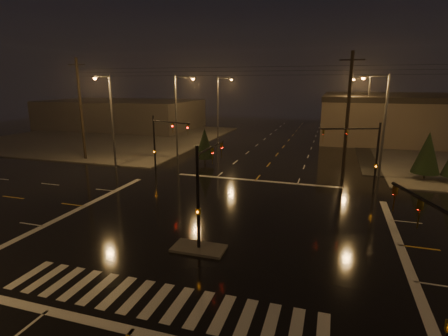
{
  "coord_description": "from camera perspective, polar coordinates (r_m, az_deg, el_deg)",
  "views": [
    {
      "loc": [
        6.8,
        -20.89,
        9.26
      ],
      "look_at": [
        -0.79,
        3.29,
        3.0
      ],
      "focal_mm": 28.0,
      "sensor_mm": 36.0,
      "label": 1
    }
  ],
  "objects": [
    {
      "name": "ground",
      "position": [
        23.84,
        -0.57,
        -8.98
      ],
      "size": [
        140.0,
        140.0,
        0.0
      ],
      "primitive_type": "plane",
      "color": "black",
      "rests_on": "ground"
    },
    {
      "name": "sidewalk_nw",
      "position": [
        63.47,
        -18.31,
        4.84
      ],
      "size": [
        36.0,
        36.0,
        0.12
      ],
      "primitive_type": "cube",
      "color": "#46433E",
      "rests_on": "ground"
    },
    {
      "name": "median_island",
      "position": [
        20.39,
        -4.13,
        -12.93
      ],
      "size": [
        3.0,
        1.6,
        0.15
      ],
      "primitive_type": "cube",
      "color": "#46433E",
      "rests_on": "ground"
    },
    {
      "name": "crosswalk",
      "position": [
        16.53,
        -10.9,
        -20.45
      ],
      "size": [
        15.0,
        2.6,
        0.01
      ],
      "primitive_type": "cube",
      "color": "beige",
      "rests_on": "ground"
    },
    {
      "name": "stop_bar_near",
      "position": [
        15.16,
        -14.8,
        -24.29
      ],
      "size": [
        16.0,
        0.5,
        0.01
      ],
      "primitive_type": "cube",
      "color": "beige",
      "rests_on": "ground"
    },
    {
      "name": "stop_bar_far",
      "position": [
        33.89,
        5.19,
        -2.03
      ],
      "size": [
        16.0,
        0.5,
        0.01
      ],
      "primitive_type": "cube",
      "color": "beige",
      "rests_on": "ground"
    },
    {
      "name": "commercial_block",
      "position": [
        75.79,
        -16.3,
        8.44
      ],
      "size": [
        30.0,
        18.0,
        5.6
      ],
      "primitive_type": "cube",
      "color": "#453F3D",
      "rests_on": "ground"
    },
    {
      "name": "signal_mast_median",
      "position": [
        19.85,
        -3.33,
        -2.26
      ],
      "size": [
        0.25,
        4.59,
        6.0
      ],
      "color": "black",
      "rests_on": "ground"
    },
    {
      "name": "signal_mast_ne",
      "position": [
        31.62,
        22.07,
        2.89
      ],
      "size": [
        4.84,
        1.86,
        6.0
      ],
      "color": "black",
      "rests_on": "ground"
    },
    {
      "name": "signal_mast_nw",
      "position": [
        35.47,
        -10.2,
        4.79
      ],
      "size": [
        4.84,
        1.86,
        6.0
      ],
      "color": "black",
      "rests_on": "ground"
    },
    {
      "name": "signal_mast_se",
      "position": [
        12.91,
        31.8,
        -13.83
      ],
      "size": [
        1.55,
        3.87,
        6.0
      ],
      "color": "black",
      "rests_on": "ground"
    },
    {
      "name": "streetlight_1",
      "position": [
        42.98,
        -7.46,
        9.15
      ],
      "size": [
        2.77,
        0.32,
        10.0
      ],
      "color": "#38383A",
      "rests_on": "ground"
    },
    {
      "name": "streetlight_2",
      "position": [
        57.86,
        -0.72,
        10.45
      ],
      "size": [
        2.77,
        0.32,
        10.0
      ],
      "color": "#38383A",
      "rests_on": "ground"
    },
    {
      "name": "streetlight_3",
      "position": [
        37.31,
        24.31,
        7.35
      ],
      "size": [
        2.77,
        0.32,
        10.0
      ],
      "color": "#38383A",
      "rests_on": "ground"
    },
    {
      "name": "streetlight_4",
      "position": [
        57.16,
        22.11,
        9.41
      ],
      "size": [
        2.77,
        0.32,
        10.0
      ],
      "color": "#38383A",
      "rests_on": "ground"
    },
    {
      "name": "streetlight_5",
      "position": [
        39.5,
        -18.1,
        8.18
      ],
      "size": [
        0.32,
        2.77,
        10.0
      ],
      "color": "#38383A",
      "rests_on": "ground"
    },
    {
      "name": "utility_pole_0",
      "position": [
        45.35,
        -22.34,
        8.9
      ],
      "size": [
        2.2,
        0.32,
        12.0
      ],
      "color": "black",
      "rests_on": "ground"
    },
    {
      "name": "utility_pole_1",
      "position": [
        35.05,
        19.51,
        7.97
      ],
      "size": [
        2.2,
        0.32,
        12.0
      ],
      "color": "black",
      "rests_on": "ground"
    },
    {
      "name": "conifer_0",
      "position": [
        38.63,
        30.26,
        2.2
      ],
      "size": [
        2.56,
        2.56,
        4.71
      ],
      "color": "black",
      "rests_on": "ground"
    },
    {
      "name": "conifer_3",
      "position": [
        40.17,
        -3.17,
        4.04
      ],
      "size": [
        2.2,
        2.2,
        4.13
      ],
      "color": "black",
      "rests_on": "ground"
    }
  ]
}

